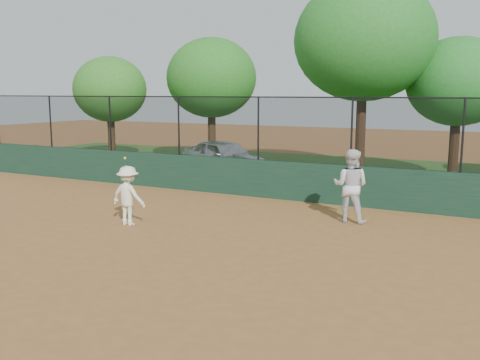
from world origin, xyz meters
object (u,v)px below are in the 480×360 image
at_px(player_second, 351,186).
at_px(tree_0, 110,90).
at_px(tree_1, 211,78).
at_px(tree_2, 364,40).
at_px(tree_3, 458,82).
at_px(parked_car, 224,157).
at_px(player_main, 128,196).

relative_size(player_second, tree_0, 0.38).
distance_m(player_second, tree_1, 12.04).
distance_m(tree_2, tree_3, 3.73).
height_order(tree_1, tree_2, tree_2).
bearing_deg(tree_1, parked_car, -49.87).
distance_m(player_second, tree_3, 8.35).
bearing_deg(tree_2, tree_3, 21.71).
distance_m(player_main, tree_0, 13.46).
xyz_separation_m(player_second, tree_2, (-1.45, 6.44, 4.25)).
distance_m(tree_1, tree_2, 7.44).
relative_size(player_second, player_main, 1.06).
xyz_separation_m(parked_car, player_second, (6.85, -5.65, 0.23)).
xyz_separation_m(player_main, tree_3, (6.60, 10.58, 2.93)).
bearing_deg(tree_3, player_main, -121.96).
bearing_deg(tree_3, tree_0, -176.98).
height_order(player_main, tree_0, tree_0).
height_order(player_second, player_main, player_second).
height_order(player_main, tree_1, tree_1).
xyz_separation_m(tree_1, tree_3, (10.37, -0.10, -0.26)).
relative_size(parked_car, tree_0, 0.84).
bearing_deg(tree_3, player_second, -102.55).
relative_size(player_main, tree_3, 0.34).
distance_m(tree_0, tree_3, 15.49).
bearing_deg(tree_2, parked_car, -171.74).
bearing_deg(tree_0, player_main, -47.77).
height_order(player_main, tree_2, tree_2).
bearing_deg(parked_car, player_main, -144.76).
distance_m(parked_car, tree_2, 7.06).
relative_size(player_main, tree_1, 0.31).
distance_m(parked_car, player_main, 8.76).
bearing_deg(player_main, parked_car, 102.90).
height_order(tree_0, tree_3, tree_3).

